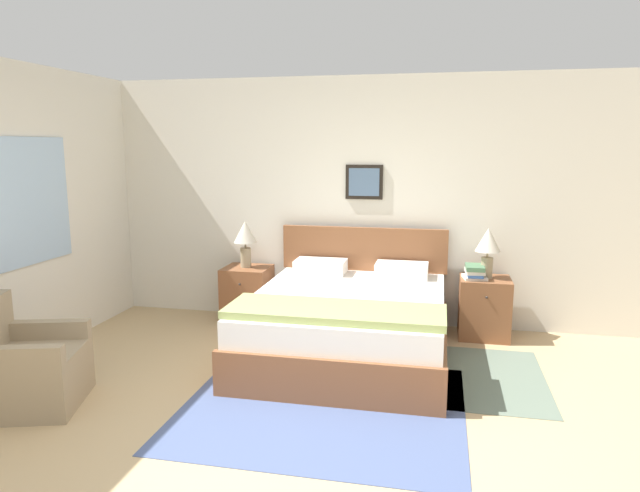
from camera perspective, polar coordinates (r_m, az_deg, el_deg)
ground_plane at (r=3.77m, az=-5.39°, el=-20.13°), size 16.00×16.00×0.00m
wall_back at (r=6.10m, az=2.53°, el=4.48°), size 7.48×0.09×2.60m
wall_left at (r=5.78m, az=-26.25°, el=3.18°), size 0.08×5.26×2.60m
area_rug_main at (r=4.34m, az=0.32°, el=-15.75°), size 2.03×1.81×0.01m
area_rug_bedside at (r=5.02m, az=16.00°, el=-12.46°), size 0.99×1.36×0.01m
bed at (r=5.18m, az=2.84°, el=-7.67°), size 1.74×2.08×1.04m
armchair at (r=4.77m, az=-27.43°, el=-10.89°), size 0.87×0.85×0.80m
nightstand_near_window at (r=6.24m, az=-7.27°, el=-4.81°), size 0.49×0.47×0.60m
nightstand_by_door at (r=5.92m, az=16.09°, el=-5.94°), size 0.49×0.47×0.60m
table_lamp_near_window at (r=6.12m, az=-7.49°, el=1.01°), size 0.25×0.25×0.50m
table_lamp_by_door at (r=5.79m, az=16.45°, el=0.17°), size 0.25×0.25×0.50m
book_thick_bottom at (r=5.80m, az=15.19°, el=-3.04°), size 0.25×0.26×0.03m
book_hardcover_middle at (r=5.79m, az=15.20°, el=-2.77°), size 0.15×0.26×0.03m
book_novel_upper at (r=5.78m, az=15.21°, el=-2.46°), size 0.19×0.26×0.04m
book_slim_near_top at (r=5.77m, az=15.23°, el=-2.07°), size 0.18×0.27×0.04m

